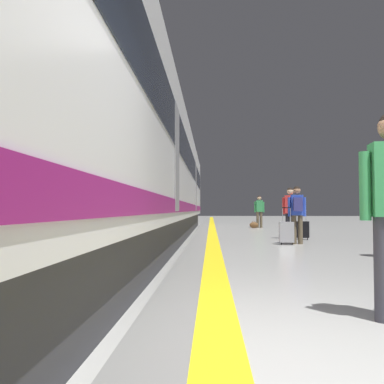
{
  "coord_description": "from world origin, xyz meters",
  "views": [
    {
      "loc": [
        -0.87,
        -2.76,
        0.93
      ],
      "look_at": [
        -1.22,
        5.02,
        1.26
      ],
      "focal_mm": 39.05,
      "sensor_mm": 36.0,
      "label": 1
    }
  ],
  "objects": [
    {
      "name": "passenger_mid",
      "position": [
        1.66,
        10.7,
        0.95
      ],
      "size": [
        0.49,
        0.28,
        1.64
      ],
      "color": "black",
      "rests_on": "ground"
    },
    {
      "name": "tactile_edge_band",
      "position": [
        -1.17,
        10.0,
        0.0
      ],
      "size": [
        0.67,
        80.0,
        0.01
      ],
      "primitive_type": "cube",
      "color": "slate",
      "rests_on": "ground"
    },
    {
      "name": "suitcase_near",
      "position": [
        1.15,
        8.51,
        0.33
      ],
      "size": [
        0.39,
        0.26,
        0.99
      ],
      "color": "#9E9EA3",
      "rests_on": "ground"
    },
    {
      "name": "passenger_near",
      "position": [
        1.47,
        8.67,
        0.93
      ],
      "size": [
        0.49,
        0.31,
        1.57
      ],
      "color": "brown",
      "rests_on": "ground"
    },
    {
      "name": "suitcase_mid",
      "position": [
        1.99,
        10.39,
        0.31
      ],
      "size": [
        0.43,
        0.33,
        0.96
      ],
      "color": "black",
      "rests_on": "ground"
    },
    {
      "name": "ground_plane",
      "position": [
        0.0,
        0.0,
        0.0
      ],
      "size": [
        120.0,
        120.0,
        0.0
      ],
      "primitive_type": "plane",
      "color": "#B7B7B2"
    },
    {
      "name": "passenger_far",
      "position": [
        1.62,
        18.92,
        0.97
      ],
      "size": [
        0.52,
        0.22,
        1.66
      ],
      "color": "brown",
      "rests_on": "ground"
    },
    {
      "name": "duffel_bag_far",
      "position": [
        1.3,
        18.58,
        0.15
      ],
      "size": [
        0.44,
        0.26,
        0.36
      ],
      "color": "brown",
      "rests_on": "ground"
    },
    {
      "name": "safety_line_strip",
      "position": [
        -0.82,
        10.0,
        0.0
      ],
      "size": [
        0.36,
        80.0,
        0.01
      ],
      "primitive_type": "cube",
      "color": "yellow",
      "rests_on": "ground"
    },
    {
      "name": "high_speed_train",
      "position": [
        -2.98,
        9.66,
        2.5
      ],
      "size": [
        2.94,
        29.34,
        4.97
      ],
      "color": "#38383D",
      "rests_on": "ground"
    }
  ]
}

